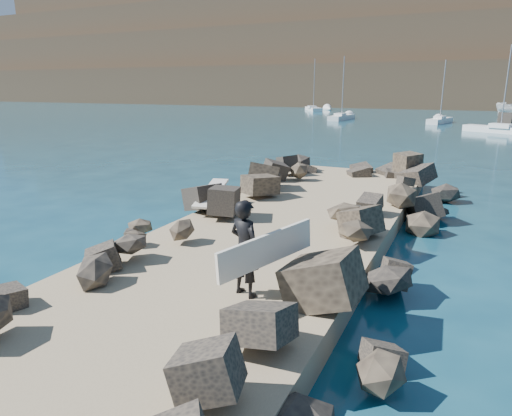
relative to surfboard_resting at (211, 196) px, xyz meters
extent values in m
plane|color=#0F384C|center=(2.70, -1.29, -1.04)|extent=(800.00, 800.00, 0.00)
cube|color=#8C7759|center=(2.70, -3.29, -0.74)|extent=(6.00, 26.00, 0.60)
cube|color=black|center=(-0.20, -2.79, -0.54)|extent=(2.60, 22.00, 1.00)
cube|color=black|center=(5.60, -2.79, -0.54)|extent=(2.60, 22.00, 1.00)
cube|color=#2D4919|center=(12.70, 158.71, 14.96)|extent=(360.00, 140.00, 32.00)
cube|color=beige|center=(0.00, 0.00, 0.00)|extent=(1.00, 2.28, 0.07)
imported|color=black|center=(3.86, -5.23, 0.51)|extent=(0.79, 0.63, 1.90)
cube|color=silver|center=(4.31, -5.23, 0.56)|extent=(0.98, 2.20, 0.74)
cube|color=white|center=(-9.61, 52.47, -0.79)|extent=(2.10, 7.40, 0.80)
cylinder|color=gray|center=(-9.61, 52.47, 3.58)|extent=(0.12, 0.12, 8.04)
cube|color=white|center=(-9.61, 51.60, -0.29)|extent=(1.31, 2.12, 0.44)
cube|color=white|center=(10.03, 40.21, -0.79)|extent=(7.11, 4.67, 0.80)
cylinder|color=gray|center=(10.03, 40.21, 3.51)|extent=(0.12, 0.12, 7.90)
cube|color=white|center=(10.03, 39.81, -0.29)|extent=(2.31, 1.94, 0.44)
cube|color=white|center=(-21.43, 75.48, -0.79)|extent=(5.72, 8.19, 0.80)
cylinder|color=gray|center=(-21.43, 75.48, 4.16)|extent=(0.12, 0.12, 9.20)
cube|color=white|center=(-21.43, 74.61, -0.29)|extent=(2.32, 2.70, 0.44)
cube|color=white|center=(3.55, 51.30, -0.79)|extent=(2.84, 6.70, 0.80)
cylinder|color=gray|center=(3.55, 51.30, 3.16)|extent=(0.12, 0.12, 7.20)
cube|color=white|center=(3.55, 50.53, -0.29)|extent=(1.42, 2.02, 0.44)
camera|label=1|loc=(7.51, -12.49, 3.46)|focal=32.00mm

